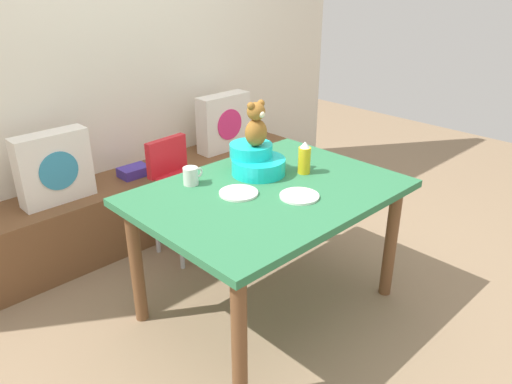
{
  "coord_description": "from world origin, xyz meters",
  "views": [
    {
      "loc": [
        -1.68,
        -1.63,
        1.8
      ],
      "look_at": [
        0.0,
        0.1,
        0.69
      ],
      "focal_mm": 34.64,
      "sensor_mm": 36.0,
      "label": 1
    }
  ],
  "objects": [
    {
      "name": "dinner_plate_near",
      "position": [
        -0.16,
        0.07,
        0.75
      ],
      "size": [
        0.2,
        0.2,
        0.01
      ],
      "primitive_type": "cylinder",
      "color": "white",
      "rests_on": "dining_table"
    },
    {
      "name": "pillow_floral_right",
      "position": [
        0.74,
        1.23,
        0.68
      ],
      "size": [
        0.44,
        0.15,
        0.44
      ],
      "color": "white",
      "rests_on": "window_bench"
    },
    {
      "name": "back_wall",
      "position": [
        0.0,
        1.52,
        1.3
      ],
      "size": [
        4.4,
        0.1,
        2.6
      ],
      "primitive_type": "cube",
      "color": "silver",
      "rests_on": "ground_plane"
    },
    {
      "name": "pillow_floral_left",
      "position": [
        -0.62,
        1.23,
        0.68
      ],
      "size": [
        0.44,
        0.15,
        0.44
      ],
      "color": "white",
      "rests_on": "window_bench"
    },
    {
      "name": "teddy_bear",
      "position": [
        0.11,
        0.21,
        1.02
      ],
      "size": [
        0.13,
        0.12,
        0.25
      ],
      "color": "#925F24",
      "rests_on": "infant_seat_teal"
    },
    {
      "name": "ketchup_bottle",
      "position": [
        0.3,
        0.02,
        0.83
      ],
      "size": [
        0.07,
        0.07,
        0.18
      ],
      "color": "gold",
      "rests_on": "dining_table"
    },
    {
      "name": "book_stack",
      "position": [
        -0.07,
        1.25,
        0.49
      ],
      "size": [
        0.2,
        0.14,
        0.07
      ],
      "primitive_type": "cube",
      "color": "#4233A6",
      "rests_on": "window_bench"
    },
    {
      "name": "dining_table",
      "position": [
        0.0,
        0.0,
        0.65
      ],
      "size": [
        1.36,
        0.99,
        0.74
      ],
      "color": "#2D7247",
      "rests_on": "ground_plane"
    },
    {
      "name": "window_bench",
      "position": [
        0.0,
        1.25,
        0.23
      ],
      "size": [
        2.6,
        0.44,
        0.46
      ],
      "primitive_type": "cube",
      "color": "brown",
      "rests_on": "ground_plane"
    },
    {
      "name": "infant_seat_teal",
      "position": [
        0.11,
        0.21,
        0.81
      ],
      "size": [
        0.3,
        0.33,
        0.16
      ],
      "color": "#16C7C5",
      "rests_on": "dining_table"
    },
    {
      "name": "dinner_plate_far",
      "position": [
        0.04,
        -0.17,
        0.75
      ],
      "size": [
        0.2,
        0.2,
        0.01
      ],
      "primitive_type": "cylinder",
      "color": "white",
      "rests_on": "dining_table"
    },
    {
      "name": "ground_plane",
      "position": [
        0.0,
        0.0,
        0.0
      ],
      "size": [
        8.0,
        8.0,
        0.0
      ],
      "primitive_type": "plane",
      "color": "#8C7256"
    },
    {
      "name": "coffee_mug",
      "position": [
        -0.25,
        0.33,
        0.79
      ],
      "size": [
        0.12,
        0.08,
        0.09
      ],
      "color": "silver",
      "rests_on": "dining_table"
    },
    {
      "name": "highchair",
      "position": [
        0.01,
        0.81,
        0.52
      ],
      "size": [
        0.34,
        0.47,
        0.79
      ],
      "color": "red",
      "rests_on": "ground_plane"
    }
  ]
}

